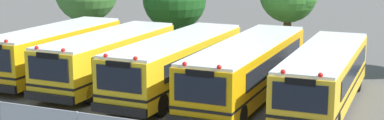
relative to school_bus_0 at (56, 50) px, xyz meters
name	(u,v)px	position (x,y,z in m)	size (l,w,h in m)	color
ground_plane	(176,91)	(7.05, -0.21, -1.45)	(160.00, 160.00, 0.00)	#595651
school_bus_0	(56,50)	(0.00, 0.00, 0.00)	(2.53, 9.44, 2.77)	yellow
school_bus_1	(109,57)	(3.44, -0.30, -0.03)	(2.73, 9.87, 2.70)	yellow
school_bus_2	(178,62)	(7.16, -0.21, -0.02)	(2.77, 10.95, 2.73)	yellow
school_bus_3	(248,68)	(10.63, -0.13, 0.00)	(2.62, 11.68, 2.75)	#EAA80C
school_bus_4	(325,76)	(14.10, -0.21, -0.04)	(2.52, 10.63, 2.68)	yellow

